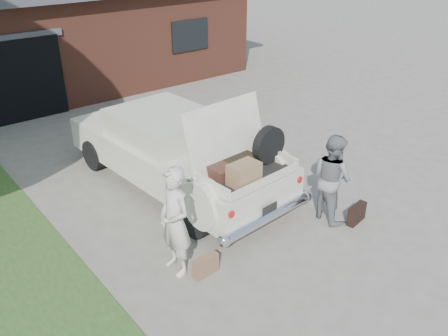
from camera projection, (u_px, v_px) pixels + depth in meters
ground at (246, 237)px, 8.21m from camera, size 90.00×90.00×0.00m
house at (45, 30)px, 15.95m from camera, size 12.80×7.80×3.30m
sedan at (176, 150)px, 9.54m from camera, size 2.37×5.36×2.14m
woman_left at (175, 222)px, 7.03m from camera, size 0.43×0.65×1.77m
woman_right at (332, 178)px, 8.40m from camera, size 0.70×0.86×1.64m
suitcase_left at (206, 266)px, 7.25m from camera, size 0.43×0.16×0.33m
suitcase_right at (357, 214)px, 8.54m from camera, size 0.47×0.21×0.35m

